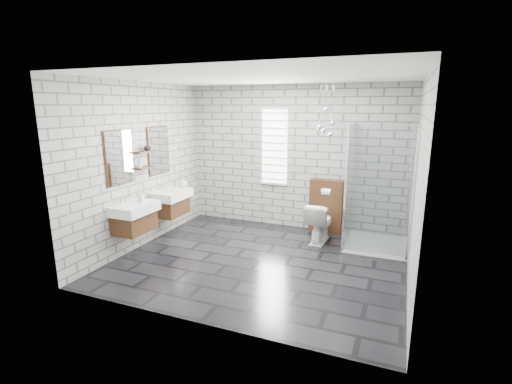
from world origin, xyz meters
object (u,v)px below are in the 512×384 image
Objects in this scene: shower_enclosure at (371,219)px; toilet at (319,222)px; vanity_right at (169,195)px; cistern_panel at (326,206)px; vanity_left at (132,209)px.

toilet is (-0.85, -0.01, -0.16)m from shower_enclosure.
vanity_right reaches higher than cistern_panel.
vanity_left is 3.10m from toilet.
shower_enclosure is at bearing -31.40° from cistern_panel.
vanity_right is at bearing 19.71° from toilet.
shower_enclosure reaches higher than toilet.
vanity_right is 2.69m from toilet.
vanity_left is 3.82m from shower_enclosure.
vanity_left is 1.00× the size of vanity_right.
vanity_left is at bearing -90.00° from vanity_right.
vanity_right is 3.50m from shower_enclosure.
toilet is at bearing -179.08° from shower_enclosure.
shower_enclosure is 2.93× the size of toilet.
toilet is at bearing -90.00° from cistern_panel.
cistern_panel reaches higher than toilet.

